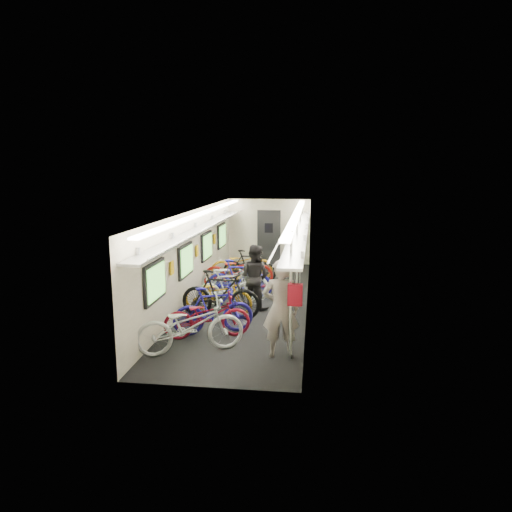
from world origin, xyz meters
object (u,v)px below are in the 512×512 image
(passenger_mid, at_px, (254,277))
(backpack, at_px, (295,295))
(bicycle_0, at_px, (190,325))
(bicycle_1, at_px, (213,310))
(passenger_near, at_px, (281,309))

(passenger_mid, distance_m, backpack, 3.47)
(bicycle_0, distance_m, backpack, 2.13)
(bicycle_0, relative_size, backpack, 5.38)
(bicycle_0, height_order, backpack, backpack)
(bicycle_1, bearing_deg, backpack, -148.73)
(bicycle_0, distance_m, passenger_mid, 3.09)
(bicycle_0, bearing_deg, backpack, -121.97)
(passenger_near, xyz_separation_m, backpack, (0.27, -0.28, 0.35))
(bicycle_0, relative_size, passenger_near, 1.10)
(bicycle_0, height_order, passenger_near, passenger_near)
(bicycle_0, relative_size, passenger_mid, 1.26)
(passenger_near, bearing_deg, bicycle_1, -38.18)
(bicycle_1, xyz_separation_m, backpack, (1.76, -1.33, 0.77))
(backpack, bearing_deg, bicycle_0, 171.90)
(bicycle_0, distance_m, passenger_near, 1.75)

